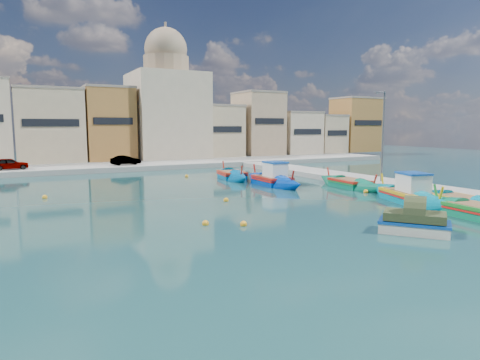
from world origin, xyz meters
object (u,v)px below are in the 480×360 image
object	(u,v)px
quay_street_lamp	(382,136)
luzzu_green	(232,176)
luzzu_cyan_south	(461,203)
church_block	(167,103)
luzzu_turquoise_cabin	(408,196)
luzzu_cyan_mid	(350,184)
luzzu_blue_cabin	(272,181)
tender_near	(414,223)

from	to	relation	value
quay_street_lamp	luzzu_green	bearing A→B (deg)	127.47
luzzu_green	luzzu_cyan_south	xyz separation A→B (m)	(6.06, -20.22, -0.01)
luzzu_cyan_south	quay_street_lamp	bearing A→B (deg)	75.00
luzzu_green	church_block	bearing A→B (deg)	87.35
luzzu_turquoise_cabin	luzzu_cyan_mid	bearing A→B (deg)	80.48
church_block	luzzu_cyan_mid	xyz separation A→B (m)	(5.00, -32.94, -8.14)
luzzu_turquoise_cabin	luzzu_green	bearing A→B (deg)	105.88
quay_street_lamp	luzzu_blue_cabin	bearing A→B (deg)	143.85
quay_street_lamp	luzzu_turquoise_cabin	xyz separation A→B (m)	(-3.63, -6.03, -3.95)
luzzu_cyan_mid	luzzu_green	bearing A→B (deg)	121.13
luzzu_turquoise_cabin	luzzu_blue_cabin	distance (m)	12.04
luzzu_turquoise_cabin	tender_near	distance (m)	9.18
quay_street_lamp	luzzu_cyan_mid	size ratio (longest dim) A/B	0.93
luzzu_cyan_mid	luzzu_turquoise_cabin	bearing A→B (deg)	-99.52
church_block	luzzu_turquoise_cabin	distance (m)	41.00
luzzu_turquoise_cabin	luzzu_blue_cabin	world-z (taller)	luzzu_blue_cabin
church_block	quay_street_lamp	bearing A→B (deg)	-77.65
luzzu_blue_cabin	luzzu_cyan_south	bearing A→B (deg)	-71.18
quay_street_lamp	luzzu_blue_cabin	xyz separation A→B (m)	(-7.40, 5.40, -3.94)
church_block	luzzu_turquoise_cabin	bearing A→B (deg)	-84.56
luzzu_green	tender_near	xyz separation A→B (m)	(-1.89, -23.34, 0.21)
church_block	luzzu_green	bearing A→B (deg)	-92.65
quay_street_lamp	luzzu_cyan_south	distance (m)	10.28
quay_street_lamp	luzzu_cyan_south	xyz separation A→B (m)	(-2.44, -9.12, -4.06)
church_block	luzzu_turquoise_cabin	size ratio (longest dim) A/B	1.90
luzzu_cyan_south	tender_near	bearing A→B (deg)	-158.60
church_block	tender_near	xyz separation A→B (m)	(-2.95, -46.24, -7.92)
luzzu_cyan_south	luzzu_cyan_mid	bearing A→B (deg)	90.00
tender_near	luzzu_cyan_south	bearing A→B (deg)	21.40
church_block	luzzu_cyan_south	xyz separation A→B (m)	(5.00, -43.12, -8.13)
luzzu_cyan_south	church_block	bearing A→B (deg)	96.61
luzzu_cyan_mid	luzzu_blue_cabin	bearing A→B (deg)	138.74
luzzu_cyan_mid	luzzu_cyan_south	distance (m)	10.18
luzzu_turquoise_cabin	luzzu_cyan_mid	xyz separation A→B (m)	(1.19, 7.09, -0.12)
church_block	luzzu_turquoise_cabin	xyz separation A→B (m)	(3.81, -40.03, -8.03)
tender_near	luzzu_blue_cabin	bearing A→B (deg)	80.35
luzzu_turquoise_cabin	luzzu_cyan_south	distance (m)	3.32
church_block	luzzu_green	xyz separation A→B (m)	(-1.06, -22.90, -8.13)
luzzu_blue_cabin	luzzu_cyan_mid	distance (m)	6.59
quay_street_lamp	tender_near	distance (m)	16.51
church_block	luzzu_cyan_south	distance (m)	44.17
church_block	luzzu_cyan_mid	distance (m)	34.30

